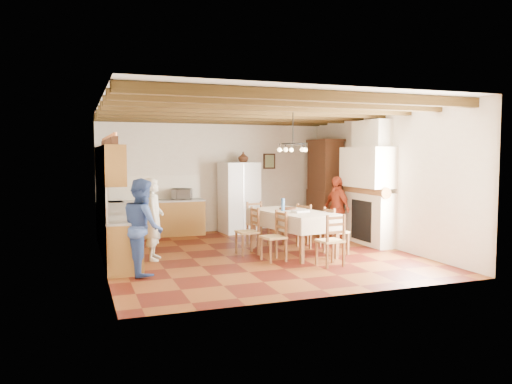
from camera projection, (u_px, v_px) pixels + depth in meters
floor at (256, 254)px, 10.22m from camera, size 6.00×6.50×0.02m
ceiling at (256, 106)px, 9.99m from camera, size 6.00×6.50×0.02m
wall_back at (214, 175)px, 13.16m from camera, size 6.00×0.02×3.00m
wall_front at (335, 192)px, 7.05m from camera, size 6.00×0.02×3.00m
wall_left at (101, 184)px, 9.08m from camera, size 0.02×6.50×3.00m
wall_right at (383, 178)px, 11.13m from camera, size 0.02×6.50×3.00m
ceiling_beams at (256, 111)px, 10.00m from camera, size 6.00×6.30×0.16m
lower_cabinets_left at (116, 233)px, 10.25m from camera, size 0.60×4.30×0.86m
lower_cabinets_back at (158, 219)px, 12.43m from camera, size 2.30×0.60×0.86m
countertop_left at (115, 211)px, 10.22m from camera, size 0.62×4.30×0.04m
countertop_back at (157, 201)px, 12.39m from camera, size 2.34×0.62×0.04m
backsplash_left at (100, 196)px, 10.10m from camera, size 0.03×4.30×0.60m
backsplash_back at (155, 187)px, 12.64m from camera, size 2.30×0.03×0.60m
upper_cabinets at (108, 164)px, 10.11m from camera, size 0.35×4.20×0.70m
fireplace at (367, 183)px, 11.23m from camera, size 0.56×1.60×2.80m
wall_picture at (269, 161)px, 13.64m from camera, size 0.34×0.03×0.42m
refrigerator at (239, 197)px, 13.00m from camera, size 0.99×0.85×1.83m
hutch at (325, 186)px, 13.19m from camera, size 0.67×1.38×2.43m
dining_table at (292, 215)px, 10.23m from camera, size 1.39×2.17×0.88m
chandelier at (293, 144)px, 10.12m from camera, size 0.47×0.47×0.03m
chair_left_near at (273, 236)px, 9.51m from camera, size 0.46×0.47×0.96m
chair_left_far at (247, 231)px, 10.15m from camera, size 0.42×0.44×0.96m
chair_right_near at (336, 231)px, 10.20m from camera, size 0.43×0.45×0.96m
chair_right_far at (309, 225)px, 10.99m from camera, size 0.54×0.55×0.96m
chair_end_near at (330, 240)px, 9.11m from camera, size 0.46×0.44×0.96m
chair_end_far at (258, 223)px, 11.30m from camera, size 0.48×0.46×0.96m
person_man at (154, 219)px, 9.59m from camera, size 0.51×0.65×1.59m
person_woman_blue at (143, 226)px, 8.43m from camera, size 0.71×0.86×1.64m
person_woman_red at (337, 208)px, 11.77m from camera, size 0.47×0.93×1.52m
microwave at (182, 194)px, 12.59m from camera, size 0.57×0.48×0.27m
fridge_vase at (243, 157)px, 12.96m from camera, size 0.28×0.28×0.28m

